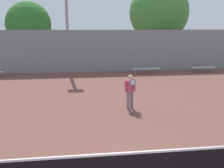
{
  "coord_description": "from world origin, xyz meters",
  "views": [
    {
      "loc": [
        -0.99,
        -5.22,
        3.76
      ],
      "look_at": [
        0.67,
        7.33,
        0.92
      ],
      "focal_mm": 42.0,
      "sensor_mm": 36.0,
      "label": 1
    }
  ],
  "objects_px": {
    "bench_courtside_near": "(204,67)",
    "bench_adjacent_court": "(146,69)",
    "tennis_player": "(130,90)",
    "light_pole_near_left": "(66,2)",
    "tree_green_broad": "(159,12)",
    "tree_green_tall": "(29,24)"
  },
  "relations": [
    {
      "from": "bench_courtside_near",
      "to": "bench_adjacent_court",
      "type": "distance_m",
      "value": 4.84
    },
    {
      "from": "tennis_player",
      "to": "bench_courtside_near",
      "type": "xyz_separation_m",
      "value": [
        7.88,
        8.68,
        -0.51
      ]
    },
    {
      "from": "light_pole_near_left",
      "to": "tree_green_broad",
      "type": "xyz_separation_m",
      "value": [
        8.96,
        4.69,
        -0.48
      ]
    },
    {
      "from": "bench_courtside_near",
      "to": "tree_green_broad",
      "type": "relative_size",
      "value": 0.24
    },
    {
      "from": "bench_adjacent_court",
      "to": "light_pole_near_left",
      "type": "relative_size",
      "value": 0.24
    },
    {
      "from": "tennis_player",
      "to": "bench_courtside_near",
      "type": "bearing_deg",
      "value": 34.12
    },
    {
      "from": "tree_green_tall",
      "to": "light_pole_near_left",
      "type": "bearing_deg",
      "value": -46.71
    },
    {
      "from": "tennis_player",
      "to": "tree_green_broad",
      "type": "height_order",
      "value": "tree_green_broad"
    },
    {
      "from": "bench_courtside_near",
      "to": "tree_green_tall",
      "type": "xyz_separation_m",
      "value": [
        -14.58,
        5.42,
        3.45
      ]
    },
    {
      "from": "bench_adjacent_court",
      "to": "light_pole_near_left",
      "type": "height_order",
      "value": "light_pole_near_left"
    },
    {
      "from": "bench_adjacent_court",
      "to": "tree_green_tall",
      "type": "height_order",
      "value": "tree_green_tall"
    },
    {
      "from": "tree_green_tall",
      "to": "tree_green_broad",
      "type": "bearing_deg",
      "value": 3.82
    },
    {
      "from": "tennis_player",
      "to": "light_pole_near_left",
      "type": "distance_m",
      "value": 11.65
    },
    {
      "from": "tennis_player",
      "to": "bench_courtside_near",
      "type": "distance_m",
      "value": 11.73
    },
    {
      "from": "tennis_player",
      "to": "bench_courtside_near",
      "type": "height_order",
      "value": "tennis_player"
    },
    {
      "from": "light_pole_near_left",
      "to": "tree_green_tall",
      "type": "xyz_separation_m",
      "value": [
        -3.63,
        3.85,
        -1.67
      ]
    },
    {
      "from": "light_pole_near_left",
      "to": "tree_green_tall",
      "type": "distance_m",
      "value": 5.54
    },
    {
      "from": "light_pole_near_left",
      "to": "tree_green_tall",
      "type": "relative_size",
      "value": 1.53
    },
    {
      "from": "bench_courtside_near",
      "to": "tree_green_tall",
      "type": "height_order",
      "value": "tree_green_tall"
    },
    {
      "from": "bench_courtside_near",
      "to": "tree_green_broad",
      "type": "bearing_deg",
      "value": 107.66
    },
    {
      "from": "bench_adjacent_court",
      "to": "bench_courtside_near",
      "type": "bearing_deg",
      "value": -0.0
    },
    {
      "from": "bench_adjacent_court",
      "to": "tree_green_tall",
      "type": "distance_m",
      "value": 11.67
    }
  ]
}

